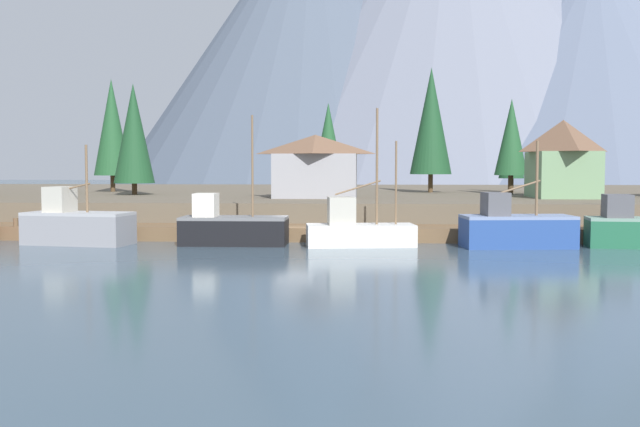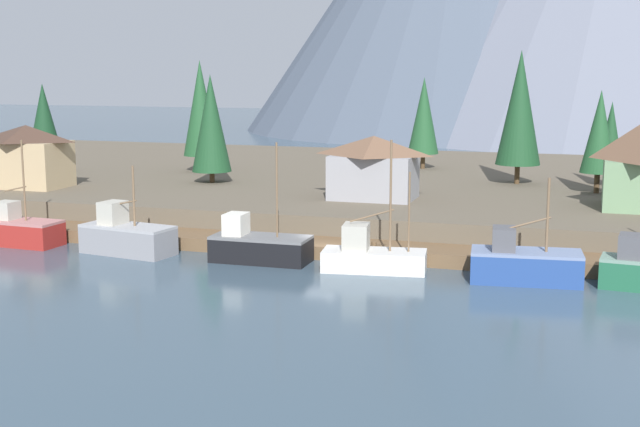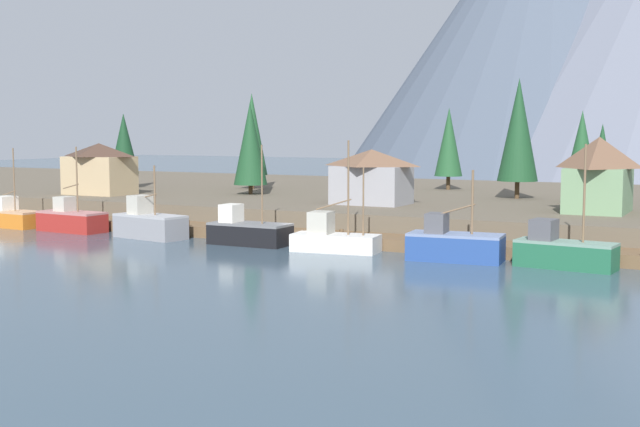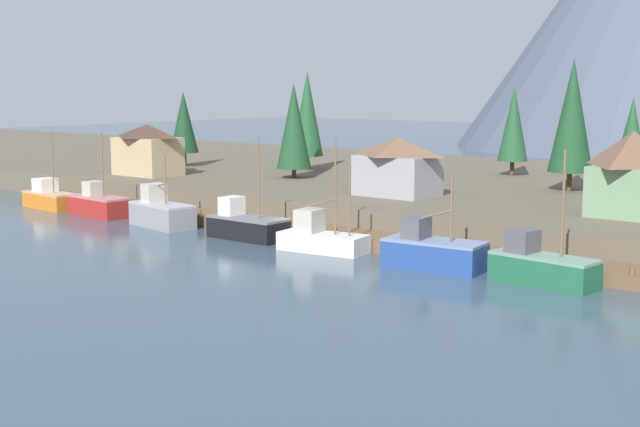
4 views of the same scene
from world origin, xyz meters
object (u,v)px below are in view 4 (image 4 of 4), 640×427
object	(u,v)px
conifer_near_left	(184,122)
fishing_boat_orange	(50,198)
fishing_boat_grey	(161,213)
conifer_near_right	(513,124)
house_green	(632,172)
conifer_back_right	(572,116)
fishing_boat_green	(541,266)
house_tan	(148,149)
conifer_back_left	(632,140)
fishing_boat_white	(321,238)
house_grey	(397,166)
fishing_boat_blue	(433,252)
conifer_mid_left	(294,126)
conifer_mid_right	(307,114)
fishing_boat_red	(99,204)
fishing_boat_black	(247,225)

from	to	relation	value
conifer_near_left	fishing_boat_orange	bearing A→B (deg)	-77.84
fishing_boat_grey	conifer_near_right	world-z (taller)	conifer_near_right
house_green	conifer_back_right	size ratio (longest dim) A/B	0.56
fishing_boat_green	fishing_boat_grey	bearing A→B (deg)	-173.61
house_green	house_tan	distance (m)	55.48
conifer_near_left	conifer_back_right	xyz separation A→B (m)	(49.98, 6.26, 1.76)
house_green	conifer_back_left	distance (m)	8.78
fishing_boat_orange	house_tan	world-z (taller)	house_tan
fishing_boat_orange	house_tan	xyz separation A→B (m)	(0.11, 13.29, 4.43)
fishing_boat_white	house_grey	bearing A→B (deg)	95.88
fishing_boat_blue	conifer_mid_left	world-z (taller)	conifer_mid_left
fishing_boat_orange	conifer_mid_left	xyz separation A→B (m)	(15.65, 21.61, 7.32)
conifer_back_left	fishing_boat_green	bearing A→B (deg)	-82.03
fishing_boat_green	conifer_mid_right	bearing A→B (deg)	152.28
house_green	conifer_mid_left	size ratio (longest dim) A/B	0.68
fishing_boat_red	conifer_near_right	xyz separation A→B (m)	(24.93, 39.97, 7.36)
conifer_near_left	fishing_boat_blue	bearing A→B (deg)	-24.33
fishing_boat_orange	conifer_near_right	xyz separation A→B (m)	(33.54, 39.90, 7.40)
fishing_boat_orange	conifer_back_left	size ratio (longest dim) A/B	0.86
house_tan	conifer_near_left	xyz separation A→B (m)	(-5.19, 10.31, 2.69)
house_grey	conifer_back_right	xyz separation A→B (m)	(11.21, 13.90, 4.67)
fishing_boat_red	conifer_back_left	bearing A→B (deg)	33.70
fishing_boat_green	conifer_back_left	world-z (taller)	conifer_back_left
conifer_mid_right	fishing_boat_orange	bearing A→B (deg)	-109.53
fishing_boat_orange	fishing_boat_red	world-z (taller)	fishing_boat_red
fishing_boat_green	house_grey	distance (m)	27.74
fishing_boat_orange	fishing_boat_blue	size ratio (longest dim) A/B	1.10
house_grey	fishing_boat_black	bearing A→B (deg)	-105.89
conifer_back_right	fishing_boat_blue	bearing A→B (deg)	-84.27
fishing_boat_grey	fishing_boat_white	xyz separation A→B (m)	(18.96, 0.13, -0.24)
fishing_boat_red	house_tan	bearing A→B (deg)	125.90
house_tan	conifer_mid_left	xyz separation A→B (m)	(15.54, 8.32, 2.90)
fishing_boat_black	conifer_back_right	bearing A→B (deg)	61.74
fishing_boat_grey	conifer_back_right	xyz separation A→B (m)	(26.25, 30.32, 8.69)
fishing_boat_blue	fishing_boat_green	distance (m)	8.07
house_green	conifer_mid_left	bearing A→B (deg)	174.16
house_tan	conifer_back_left	world-z (taller)	conifer_back_left
fishing_boat_black	conifer_back_left	size ratio (longest dim) A/B	0.92
fishing_boat_black	house_grey	distance (m)	17.10
fishing_boat_white	house_tan	bearing A→B (deg)	152.39
fishing_boat_grey	fishing_boat_orange	bearing A→B (deg)	-172.24
fishing_boat_grey	conifer_back_left	world-z (taller)	conifer_back_left
fishing_boat_black	fishing_boat_green	size ratio (longest dim) A/B	0.97
fishing_boat_grey	house_grey	distance (m)	22.63
fishing_boat_green	conifer_near_left	size ratio (longest dim) A/B	0.92
fishing_boat_grey	conifer_near_right	bearing A→B (deg)	78.92
fishing_boat_grey	conifer_mid_right	xyz separation A→B (m)	(-8.04, 30.39, 8.17)
house_tan	fishing_boat_green	bearing A→B (deg)	-13.38
house_green	conifer_back_right	bearing A→B (deg)	130.53
fishing_boat_orange	conifer_mid_right	xyz separation A→B (m)	(10.61, 29.92, 8.36)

